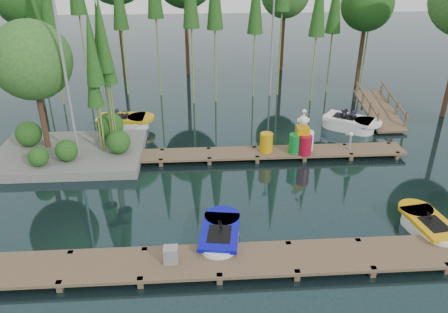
{
  "coord_description": "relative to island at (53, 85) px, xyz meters",
  "views": [
    {
      "loc": [
        -0.49,
        -14.34,
        8.45
      ],
      "look_at": [
        0.5,
        0.5,
        1.1
      ],
      "focal_mm": 35.0,
      "sensor_mm": 36.0,
      "label": 1
    }
  ],
  "objects": [
    {
      "name": "far_dock",
      "position": [
        7.3,
        -0.79,
        -2.95
      ],
      "size": [
        15.0,
        1.2,
        0.5
      ],
      "color": "brown",
      "rests_on": "ground"
    },
    {
      "name": "boat_white_far",
      "position": [
        13.39,
        2.14,
        -2.88
      ],
      "size": [
        3.12,
        2.74,
        1.37
      ],
      "rotation": [
        0.0,
        0.0,
        0.08
      ],
      "color": "white",
      "rests_on": "ground"
    },
    {
      "name": "boat_yellow_far",
      "position": [
        2.12,
        3.01,
        -2.87
      ],
      "size": [
        2.98,
        1.44,
        1.47
      ],
      "rotation": [
        0.0,
        0.0,
        -0.39
      ],
      "color": "white",
      "rests_on": "ground"
    },
    {
      "name": "boat_blue",
      "position": [
        6.42,
        -6.65,
        -2.94
      ],
      "size": [
        1.5,
        2.67,
        0.85
      ],
      "rotation": [
        0.0,
        0.0,
        -0.15
      ],
      "color": "white",
      "rests_on": "ground"
    },
    {
      "name": "utility_cabinet",
      "position": [
        4.96,
        -7.79,
        -2.64
      ],
      "size": [
        0.4,
        0.34,
        0.49
      ],
      "primitive_type": "cube",
      "color": "gray",
      "rests_on": "near_dock"
    },
    {
      "name": "boat_yellow_near",
      "position": [
        13.1,
        -6.57,
        -2.95
      ],
      "size": [
        1.43,
        2.57,
        0.82
      ],
      "rotation": [
        0.0,
        0.0,
        0.23
      ],
      "color": "white",
      "rests_on": "ground"
    },
    {
      "name": "lamp_rear",
      "position": [
        10.3,
        7.71,
        1.08
      ],
      "size": [
        0.3,
        0.3,
        7.25
      ],
      "color": "gray",
      "rests_on": "ground"
    },
    {
      "name": "ground_plane",
      "position": [
        6.3,
        -3.29,
        -3.18
      ],
      "size": [
        90.0,
        90.0,
        0.0
      ],
      "primitive_type": "plane",
      "color": "#1C3134"
    },
    {
      "name": "near_dock",
      "position": [
        6.3,
        -7.79,
        -2.95
      ],
      "size": [
        18.0,
        1.5,
        0.5
      ],
      "color": "brown",
      "rests_on": "ground"
    },
    {
      "name": "lamp_island",
      "position": [
        0.8,
        -0.79,
        1.08
      ],
      "size": [
        0.3,
        0.3,
        7.25
      ],
      "color": "gray",
      "rests_on": "ground"
    },
    {
      "name": "island",
      "position": [
        0.0,
        0.0,
        0.0
      ],
      "size": [
        6.2,
        4.2,
        6.75
      ],
      "color": "slate",
      "rests_on": "ground"
    },
    {
      "name": "yellow_barrel",
      "position": [
        8.75,
        -0.79,
        -2.46
      ],
      "size": [
        0.56,
        0.56,
        0.84
      ],
      "primitive_type": "cylinder",
      "color": "#CE900A",
      "rests_on": "far_dock"
    },
    {
      "name": "drum_cluster",
      "position": [
        10.28,
        -0.94,
        -2.32
      ],
      "size": [
        1.12,
        1.02,
        1.93
      ],
      "color": "#0E802C",
      "rests_on": "far_dock"
    },
    {
      "name": "seagull_post",
      "position": [
        12.42,
        -0.79,
        -2.35
      ],
      "size": [
        0.49,
        0.27,
        0.79
      ],
      "color": "gray",
      "rests_on": "far_dock"
    },
    {
      "name": "ramp",
      "position": [
        15.3,
        3.21,
        -2.6
      ],
      "size": [
        1.5,
        3.94,
        1.49
      ],
      "color": "brown",
      "rests_on": "ground"
    }
  ]
}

